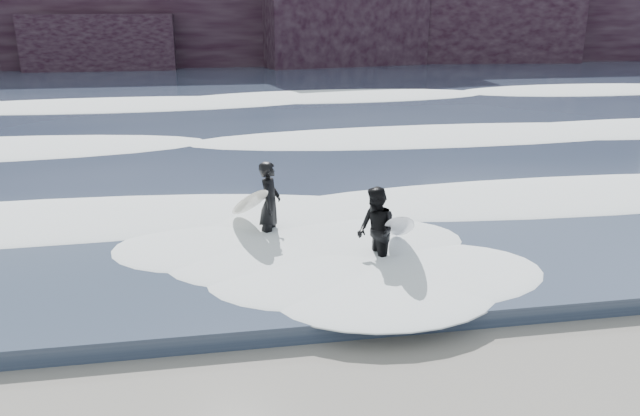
# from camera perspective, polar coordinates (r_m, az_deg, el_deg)

# --- Properties ---
(sea) EXTENTS (90.00, 52.00, 0.30)m
(sea) POSITION_cam_1_polar(r_m,az_deg,el_deg) (33.97, -8.78, 10.38)
(sea) COLOR #2C374C
(sea) RESTS_ON ground
(foam_near) EXTENTS (60.00, 3.20, 0.20)m
(foam_near) POSITION_cam_1_polar(r_m,az_deg,el_deg) (14.31, -6.89, 0.99)
(foam_near) COLOR white
(foam_near) RESTS_ON sea
(foam_mid) EXTENTS (60.00, 4.00, 0.24)m
(foam_mid) POSITION_cam_1_polar(r_m,az_deg,el_deg) (21.10, -7.96, 6.55)
(foam_mid) COLOR white
(foam_mid) RESTS_ON sea
(foam_far) EXTENTS (60.00, 4.80, 0.30)m
(foam_far) POSITION_cam_1_polar(r_m,az_deg,el_deg) (29.97, -8.62, 9.96)
(foam_far) COLOR white
(foam_far) RESTS_ON sea
(surfer_left) EXTENTS (1.17, 1.80, 1.71)m
(surfer_left) POSITION_cam_1_polar(r_m,az_deg,el_deg) (12.25, -4.95, 0.37)
(surfer_left) COLOR black
(surfer_left) RESTS_ON ground
(surfer_right) EXTENTS (1.26, 1.85, 1.58)m
(surfer_right) POSITION_cam_1_polar(r_m,az_deg,el_deg) (10.99, 5.40, -2.09)
(surfer_right) COLOR black
(surfer_right) RESTS_ON ground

